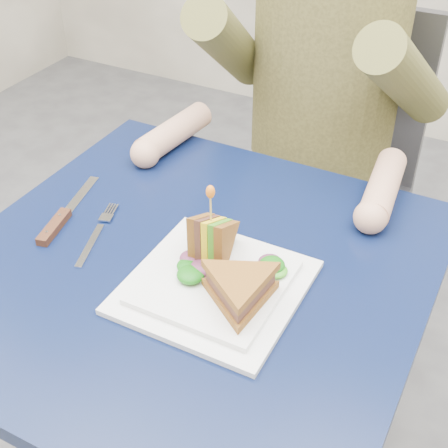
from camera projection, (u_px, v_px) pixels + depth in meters
The scene contains 12 objects.
table at pixel (190, 299), 1.06m from camera, with size 0.75×0.75×0.73m.
chair at pixel (328, 162), 1.64m from camera, with size 0.42×0.40×0.93m.
diner at pixel (327, 36), 1.33m from camera, with size 0.54×0.59×0.74m.
plate at pixel (215, 285), 0.96m from camera, with size 0.26×0.26×0.02m.
sandwich_flat at pixel (240, 289), 0.90m from camera, with size 0.19×0.19×0.05m.
sandwich_upright at pixel (211, 240), 0.98m from camera, with size 0.08×0.13×0.13m.
fork at pixel (96, 235), 1.07m from camera, with size 0.07×0.18×0.01m.
knife at pixel (59, 221), 1.10m from camera, with size 0.07×0.22×0.02m.
toothpick at pixel (211, 207), 0.94m from camera, with size 0.00×0.00×0.06m, color tan.
toothpick_frill at pixel (210, 192), 0.92m from camera, with size 0.01×0.01×0.02m, color orange.
lettuce_spill at pixel (221, 272), 0.95m from camera, with size 0.15×0.13×0.02m, color #337A14, non-canonical shape.
onion_ring at pixel (225, 273), 0.94m from camera, with size 0.04×0.04×0.01m, color #9E4C7A.
Camera 1 is at (0.41, -0.66, 1.39)m, focal length 50.00 mm.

